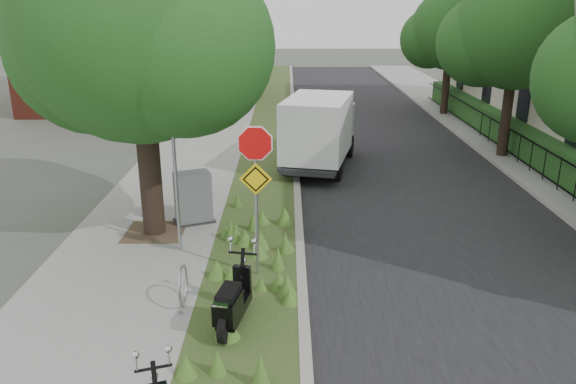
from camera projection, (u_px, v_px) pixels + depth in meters
name	position (u px, v px, depth m)	size (l,w,h in m)	color
ground	(328.00, 293.00, 10.97)	(120.00, 120.00, 0.00)	#4C5147
sidewalk_near	(192.00, 157.00, 20.41)	(3.50, 60.00, 0.12)	gray
verge	(268.00, 156.00, 20.42)	(2.00, 60.00, 0.12)	#34471E
kerb_near	(295.00, 156.00, 20.42)	(0.20, 60.00, 0.13)	#9E9991
road	(391.00, 158.00, 20.44)	(7.00, 60.00, 0.01)	black
kerb_far	(487.00, 156.00, 20.42)	(0.20, 60.00, 0.13)	#9E9991
footpath_far	(534.00, 156.00, 20.42)	(3.20, 60.00, 0.12)	gray
street_tree_main	(135.00, 31.00, 12.13)	(6.21, 5.54, 7.66)	black
bare_post	(175.00, 164.00, 11.99)	(0.08, 0.08, 4.00)	#A5A8AD
bike_hoop	(183.00, 285.00, 10.24)	(0.06, 0.78, 0.77)	#A5A8AD
sign_assembly	(256.00, 171.00, 10.77)	(0.94, 0.08, 3.22)	#A5A8AD
fence_far	(509.00, 140.00, 20.23)	(0.04, 24.00, 1.00)	black
hedge_far	(528.00, 140.00, 20.23)	(1.00, 24.00, 1.10)	#1E4F1C
brick_building	(127.00, 25.00, 30.43)	(9.40, 10.40, 8.30)	maroon
far_tree_b	(514.00, 34.00, 19.08)	(4.83, 4.31, 6.56)	black
far_tree_c	(449.00, 34.00, 26.78)	(4.37, 3.89, 5.93)	black
scooter_near	(232.00, 307.00, 9.47)	(0.58, 1.72, 0.83)	black
box_truck	(320.00, 128.00, 18.80)	(2.82, 4.96, 2.12)	#262628
utility_cabinet	(193.00, 198.00, 14.04)	(1.14, 0.97, 1.29)	#262628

